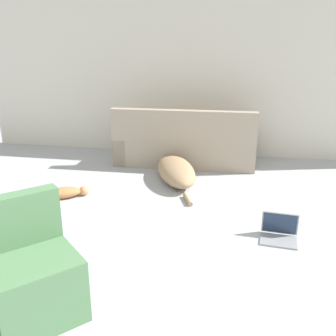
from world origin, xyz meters
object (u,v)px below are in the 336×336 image
couch (185,146)px  laptop_open (279,230)px  dog (175,169)px  side_chair (32,276)px  cat (65,193)px

couch → laptop_open: bearing=118.3°
couch → laptop_open: couch is taller
dog → side_chair: bearing=149.6°
dog → cat: (-1.19, -0.89, -0.08)m
cat → side_chair: size_ratio=0.72×
cat → side_chair: bearing=-99.2°
couch → cat: couch is taller
laptop_open → side_chair: size_ratio=0.44×
laptop_open → dog: bearing=136.6°
cat → laptop_open: bearing=-41.4°
dog → side_chair: 2.88m
dog → side_chair: (-0.51, -2.83, 0.15)m
cat → side_chair: side_chair is taller
couch → dog: bearing=85.9°
dog → laptop_open: dog is taller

